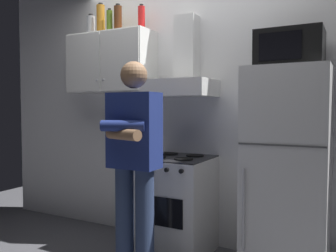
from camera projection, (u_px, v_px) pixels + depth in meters
The scene contains 12 objects.
back_wall_tiled at pixel (197, 103), 3.41m from camera, with size 4.80×0.10×2.70m, color white.
upper_cabinet at pixel (111, 63), 3.58m from camera, with size 0.90×0.37×0.60m.
stove_oven at pixel (176, 205), 3.16m from camera, with size 0.60×0.62×0.87m.
range_hood at pixel (182, 75), 3.22m from camera, with size 0.60×0.44×0.75m.
refrigerator at pixel (287, 173), 2.70m from camera, with size 0.60×0.62×1.60m.
microwave at pixel (290, 49), 2.67m from camera, with size 0.48×0.37×0.28m.
person_standing at pixel (134, 161), 2.63m from camera, with size 0.38×0.33×1.64m.
bottle_olive_oil at pixel (110, 21), 3.54m from camera, with size 0.06×0.06×0.24m.
bottle_liquor_amber at pixel (101, 19), 3.59m from camera, with size 0.08×0.08×0.31m.
bottle_rum_dark at pixel (118, 19), 3.49m from camera, with size 0.08×0.08×0.27m.
bottle_canister_steel at pixel (91, 26), 3.67m from camera, with size 0.09×0.09×0.22m.
bottle_soda_red at pixel (142, 18), 3.43m from camera, with size 0.07×0.07×0.25m.
Camera 1 is at (1.35, -2.55, 1.29)m, focal length 37.84 mm.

